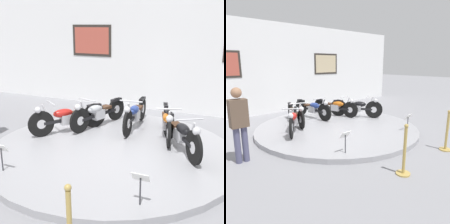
{
  "view_description": "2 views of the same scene",
  "coord_description": "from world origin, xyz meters",
  "views": [
    {
      "loc": [
        2.57,
        -5.53,
        2.64
      ],
      "look_at": [
        -0.12,
        0.27,
        0.81
      ],
      "focal_mm": 50.0,
      "sensor_mm": 36.0,
      "label": 1
    },
    {
      "loc": [
        -4.46,
        -5.21,
        2.13
      ],
      "look_at": [
        0.19,
        0.15,
        0.53
      ],
      "focal_mm": 35.0,
      "sensor_mm": 36.0,
      "label": 2
    }
  ],
  "objects": [
    {
      "name": "ground_plane",
      "position": [
        0.0,
        0.0,
        0.0
      ],
      "size": [
        60.0,
        60.0,
        0.0
      ],
      "primitive_type": "plane",
      "color": "gray"
    },
    {
      "name": "display_platform",
      "position": [
        0.0,
        0.0,
        0.06
      ],
      "size": [
        5.12,
        5.12,
        0.13
      ],
      "primitive_type": "cylinder",
      "color": "#99999E",
      "rests_on": "ground_plane"
    },
    {
      "name": "back_wall",
      "position": [
        0.0,
        3.73,
        1.9
      ],
      "size": [
        14.0,
        0.22,
        3.79
      ],
      "color": "white",
      "rests_on": "ground_plane"
    },
    {
      "name": "motorcycle_red",
      "position": [
        -1.35,
        0.4,
        0.5
      ],
      "size": [
        1.17,
        1.63,
        0.78
      ],
      "color": "black",
      "rests_on": "display_platform"
    },
    {
      "name": "motorcycle_silver",
      "position": [
        -0.88,
        1.08,
        0.5
      ],
      "size": [
        0.66,
        1.9,
        0.78
      ],
      "color": "black",
      "rests_on": "display_platform"
    },
    {
      "name": "motorcycle_blue",
      "position": [
        0.0,
        1.35,
        0.51
      ],
      "size": [
        0.54,
        1.97,
        0.79
      ],
      "color": "black",
      "rests_on": "display_platform"
    },
    {
      "name": "motorcycle_orange",
      "position": [
        0.88,
        1.08,
        0.5
      ],
      "size": [
        0.73,
        1.87,
        0.78
      ],
      "color": "black",
      "rests_on": "display_platform"
    },
    {
      "name": "motorcycle_black",
      "position": [
        1.35,
        0.41,
        0.51
      ],
      "size": [
        1.18,
        1.67,
        0.8
      ],
      "color": "black",
      "rests_on": "display_platform"
    },
    {
      "name": "info_placard_front_left",
      "position": [
        -1.28,
        -1.8,
        0.5
      ],
      "size": [
        0.26,
        0.11,
        0.51
      ],
      "color": "#333338",
      "rests_on": "display_platform"
    },
    {
      "name": "info_placard_front_centre",
      "position": [
        1.28,
        -1.8,
        0.5
      ],
      "size": [
        0.26,
        0.11,
        0.51
      ],
      "color": "#333338",
      "rests_on": "display_platform"
    }
  ]
}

